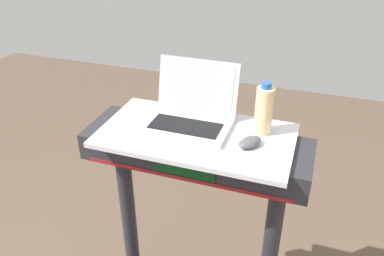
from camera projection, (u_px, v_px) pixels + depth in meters
desk_board at (196, 135)px, 1.53m from camera, size 0.75×0.41×0.02m
laptop at (190, 113)px, 1.57m from camera, size 0.34×0.28×0.23m
computer_mouse at (250, 142)px, 1.43m from camera, size 0.10×0.12×0.03m
water_bottle at (264, 110)px, 1.48m from camera, size 0.07×0.07×0.21m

